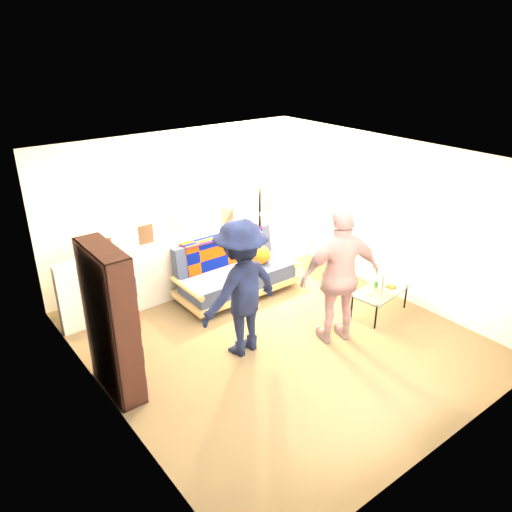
# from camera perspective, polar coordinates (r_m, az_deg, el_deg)

# --- Properties ---
(ground) EXTENTS (5.00, 5.00, 0.00)m
(ground) POSITION_cam_1_polar(r_m,az_deg,el_deg) (6.80, 2.08, -9.20)
(ground) COLOR brown
(ground) RESTS_ON ground
(room_shell) EXTENTS (4.60, 5.05, 2.45)m
(room_shell) POSITION_cam_1_polar(r_m,az_deg,el_deg) (6.40, -0.39, 5.29)
(room_shell) COLOR silver
(room_shell) RESTS_ON ground
(half_wall_ledge) EXTENTS (4.45, 0.15, 1.00)m
(half_wall_ledge) POSITION_cam_1_polar(r_m,az_deg,el_deg) (7.86, -6.25, -0.36)
(half_wall_ledge) COLOR silver
(half_wall_ledge) RESTS_ON ground
(ledge_decor) EXTENTS (2.97, 0.02, 0.45)m
(ledge_decor) POSITION_cam_1_polar(r_m,az_deg,el_deg) (7.48, -7.87, 3.88)
(ledge_decor) COLOR brown
(ledge_decor) RESTS_ON half_wall_ledge
(futon_sofa) EXTENTS (1.85, 0.91, 0.79)m
(futon_sofa) POSITION_cam_1_polar(r_m,az_deg,el_deg) (7.72, -2.43, -1.76)
(futon_sofa) COLOR tan
(futon_sofa) RESTS_ON ground
(bookshelf) EXTENTS (0.29, 0.88, 1.75)m
(bookshelf) POSITION_cam_1_polar(r_m,az_deg,el_deg) (5.69, -16.19, -7.78)
(bookshelf) COLOR black
(bookshelf) RESTS_ON ground
(coffee_table) EXTENTS (0.95, 0.61, 0.47)m
(coffee_table) POSITION_cam_1_polar(r_m,az_deg,el_deg) (7.39, 14.04, -3.92)
(coffee_table) COLOR black
(coffee_table) RESTS_ON ground
(floor_lamp) EXTENTS (0.34, 0.30, 1.63)m
(floor_lamp) POSITION_cam_1_polar(r_m,az_deg,el_deg) (7.99, 0.41, 5.30)
(floor_lamp) COLOR black
(floor_lamp) RESTS_ON ground
(person_left) EXTENTS (1.21, 0.78, 1.77)m
(person_left) POSITION_cam_1_polar(r_m,az_deg,el_deg) (6.11, -1.73, -3.73)
(person_left) COLOR black
(person_left) RESTS_ON ground
(person_right) EXTENTS (1.17, 0.79, 1.84)m
(person_right) POSITION_cam_1_polar(r_m,az_deg,el_deg) (6.41, 9.60, -2.28)
(person_right) COLOR pink
(person_right) RESTS_ON ground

